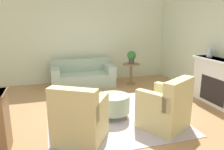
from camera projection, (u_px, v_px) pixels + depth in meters
The scene contains 11 objects.
ground_plane at pixel (113, 116), 4.58m from camera, with size 16.00×16.00×0.00m, color #AD7F51.
wall_back at pixel (86, 38), 7.07m from camera, with size 9.96×0.12×2.80m.
rug at pixel (113, 116), 4.57m from camera, with size 2.63×2.56×0.01m.
couch at pixel (83, 76), 6.67m from camera, with size 1.86×0.88×0.79m.
armchair_left at pixel (79, 119), 3.55m from camera, with size 1.04×1.03×0.97m.
armchair_right at pixel (166, 109), 3.99m from camera, with size 1.04×1.03×0.97m.
ottoman_table at pixel (114, 104), 4.43m from camera, with size 0.65×0.65×0.48m.
side_table at pixel (131, 70), 6.82m from camera, with size 0.54×0.54×0.65m.
fireplace at pixel (219, 82), 5.07m from camera, with size 0.44×1.54×1.09m.
vase_mantel_near at pixel (210, 53), 5.28m from camera, with size 0.14×0.14×0.27m.
potted_plant_on_side_table at pixel (131, 56), 6.71m from camera, with size 0.28×0.28×0.40m.
Camera 1 is at (-1.21, -4.06, 1.94)m, focal length 35.00 mm.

